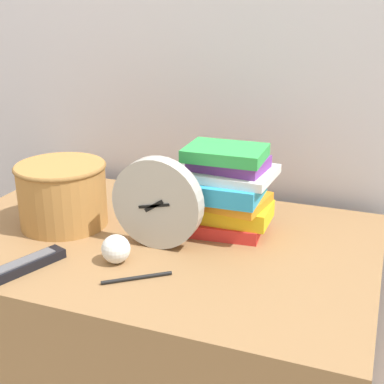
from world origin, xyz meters
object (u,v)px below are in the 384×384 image
Objects in this scene: pen at (137,278)px; basket at (62,193)px; book_stack at (224,191)px; crumpled_paper_ball at (116,249)px; desk_clock at (157,203)px; tv_remote at (25,265)px.

basket is at bearing 147.42° from pen.
crumpled_paper_ball is at bearing -125.05° from book_stack.
crumpled_paper_ball is 0.52× the size of pen.
pen is at bearing -107.57° from book_stack.
book_stack is 3.72× the size of crumpled_paper_ball.
desk_clock is 0.94× the size of basket.
desk_clock is at bearing 98.43° from pen.
crumpled_paper_ball is at bearing 144.89° from pen.
book_stack is 1.26× the size of tv_remote.
pen is (0.30, -0.19, -0.08)m from basket.
desk_clock reaches higher than basket.
crumpled_paper_ball reaches higher than pen.
desk_clock reaches higher than pen.
pen is at bearing -81.57° from desk_clock.
basket is at bearing 103.49° from tv_remote.
crumpled_paper_ball is (-0.05, -0.11, -0.07)m from desk_clock.
book_stack reaches higher than basket.
book_stack reaches higher than tv_remote.
crumpled_paper_ball is 0.10m from pen.
crumpled_paper_ball is at bearing -116.11° from desk_clock.
book_stack reaches higher than crumpled_paper_ball.
tv_remote is 0.24m from pen.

